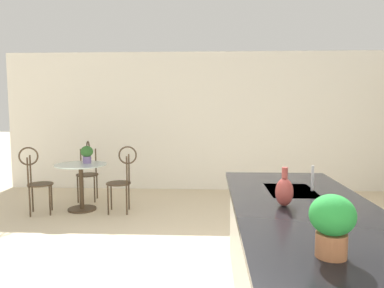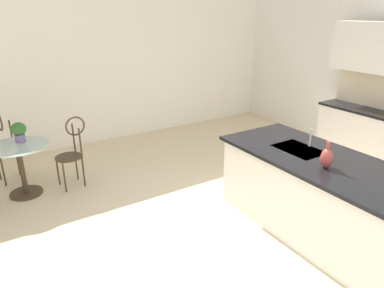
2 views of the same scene
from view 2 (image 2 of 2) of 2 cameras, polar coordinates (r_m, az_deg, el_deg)
ground_plane at (r=4.03m, az=9.97°, el=-16.67°), size 40.00×40.00×0.00m
wall_left_window at (r=7.01m, az=-13.45°, el=11.50°), size 0.12×7.80×2.70m
kitchen_island at (r=4.18m, az=22.03°, el=-8.98°), size 2.80×1.06×0.92m
bistro_table at (r=5.36m, az=-26.11°, el=-3.13°), size 0.80×0.80×0.74m
chair_near_window at (r=5.91m, az=-28.18°, el=-0.03°), size 0.51×0.44×1.04m
chair_toward_desk at (r=5.32m, az=-19.05°, el=-0.76°), size 0.42×0.50×1.04m
sink_faucet at (r=4.38m, az=18.76°, el=1.01°), size 0.02×0.02×0.22m
potted_plant_on_table at (r=5.33m, az=-26.42°, el=1.92°), size 0.20×0.20×0.28m
vase_on_counter at (r=3.84m, az=21.14°, el=-2.09°), size 0.13×0.13×0.29m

